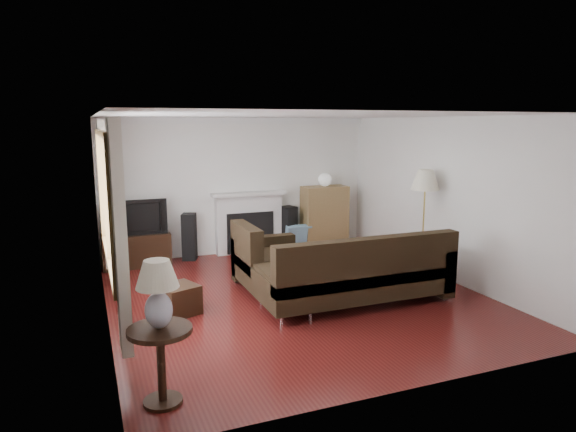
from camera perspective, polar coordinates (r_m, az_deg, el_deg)
name	(u,v)px	position (r m, az deg, el deg)	size (l,w,h in m)	color
room	(296,209)	(6.99, 0.91, 0.80)	(5.10, 5.60, 2.54)	#521412
window	(105,199)	(6.22, -19.63, 1.83)	(0.12, 2.74, 1.54)	brown
curtain_near	(120,238)	(4.76, -18.14, -2.37)	(0.10, 0.35, 2.10)	silver
curtain_far	(105,195)	(7.75, -19.67, 2.26)	(0.10, 0.35, 2.10)	silver
fireplace	(249,222)	(9.61, -4.35, -0.72)	(1.40, 0.26, 1.15)	white
tv_stand	(136,250)	(9.11, -16.49, -3.63)	(1.11, 0.50, 0.56)	black
television	(135,217)	(9.00, -16.67, -0.06)	(1.03, 0.14, 0.60)	black
speaker_left	(189,237)	(9.28, -10.91, -2.27)	(0.23, 0.28, 0.83)	black
speaker_right	(289,228)	(9.80, 0.07, -1.37)	(0.24, 0.28, 0.85)	black
bookshelf	(324,217)	(10.03, 4.07, -0.10)	(0.87, 0.42, 1.20)	olive
globe_lamp	(325,180)	(9.92, 4.12, 4.04)	(0.25, 0.25, 0.25)	white
sectional_sofa	(354,270)	(6.99, 7.37, -5.95)	(2.83, 2.07, 0.91)	black
coffee_table	(315,262)	(8.30, 3.06, -5.09)	(1.04, 0.57, 0.41)	brown
footstool	(179,299)	(6.77, -12.05, -9.05)	(0.44, 0.44, 0.37)	black
floor_lamp	(423,224)	(8.28, 14.80, -0.86)	(0.44, 0.44, 1.70)	gold
side_table	(161,366)	(4.72, -13.89, -15.86)	(0.55, 0.55, 0.69)	black
table_lamp	(158,295)	(4.48, -14.24, -8.49)	(0.36, 0.36, 0.59)	silver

